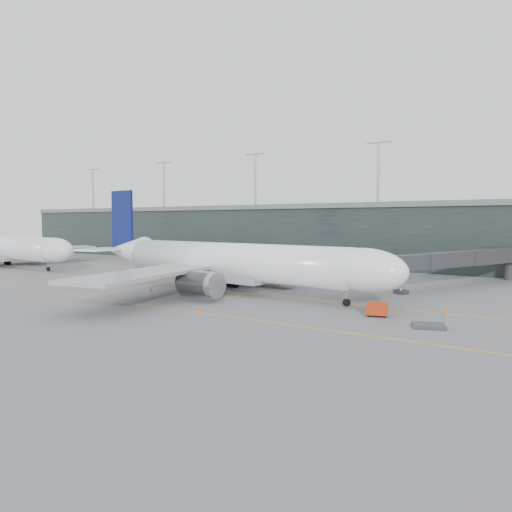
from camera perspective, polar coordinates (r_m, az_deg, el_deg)
The scene contains 17 objects.
ground at distance 81.66m, azimuth -2.04°, elevation -3.71°, with size 320.00×320.00×0.00m, color slate.
taxiline_a at distance 78.52m, azimuth -3.79°, elevation -4.02°, with size 160.00×0.25×0.02m, color gold.
taxiline_b at distance 66.90m, azimuth -12.39°, elevation -5.51°, with size 160.00×0.25×0.02m, color gold.
taxiline_lead_main at distance 95.92m, azimuth 7.56°, elevation -2.59°, with size 0.25×60.00×0.02m, color gold.
taxiline_lead_adj at distance 150.18m, azimuth -20.72°, elevation -0.44°, with size 0.25×60.00×0.02m, color gold.
terminal at distance 132.06m, azimuth 13.21°, elevation 2.45°, with size 240.00×36.00×29.00m.
main_aircraft at distance 76.82m, azimuth -3.12°, elevation -0.70°, with size 59.34×55.61×16.63m.
jet_bridge at distance 89.80m, azimuth 20.47°, elevation -0.35°, with size 16.24×43.48×6.07m.
gse_cart at distance 59.25m, azimuth 13.68°, elevation -5.88°, with size 2.71×2.14×1.62m.
baggage_dolly at distance 54.92m, azimuth 19.13°, elevation -7.52°, with size 3.25×2.60×0.32m, color #35353A.
uld_a at distance 91.15m, azimuth -0.53°, elevation -2.37°, with size 1.83×1.50×1.60m.
uld_b at distance 91.57m, azimuth 1.38°, elevation -2.31°, with size 2.22×1.98×1.69m.
uld_c at distance 90.55m, azimuth 2.54°, elevation -2.41°, with size 2.01×1.73×1.62m.
cone_nose at distance 62.46m, azimuth 20.89°, elevation -6.04°, with size 0.44×0.44×0.70m, color #FF590E.
cone_wing_stbd at distance 61.78m, azimuth -6.61°, elevation -5.95°, with size 0.39×0.39×0.62m, color #CB560B.
cone_wing_port at distance 85.36m, azimuth 6.51°, elevation -3.16°, with size 0.44×0.44×0.70m, color #FB460D.
cone_tail at distance 79.82m, azimuth -11.94°, elevation -3.74°, with size 0.40×0.40×0.63m, color #CE580B.
Camera 1 is at (48.46, -64.80, 10.95)m, focal length 35.00 mm.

